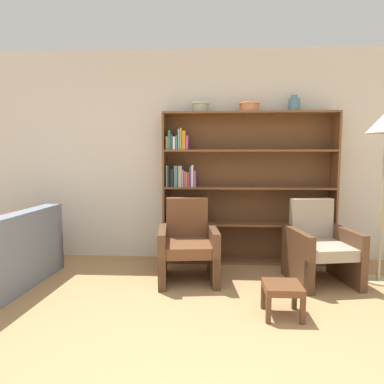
# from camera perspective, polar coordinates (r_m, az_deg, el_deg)

# --- Properties ---
(wall_back) EXTENTS (12.00, 0.06, 2.75)m
(wall_back) POSITION_cam_1_polar(r_m,az_deg,el_deg) (4.58, 2.91, 6.00)
(wall_back) COLOR silver
(wall_back) RESTS_ON ground
(bookshelf) EXTENTS (2.18, 0.30, 1.92)m
(bookshelf) POSITION_cam_1_polar(r_m,az_deg,el_deg) (4.44, 6.82, 0.13)
(bookshelf) COLOR brown
(bookshelf) RESTS_ON ground
(bowl_stoneware) EXTENTS (0.22, 0.22, 0.12)m
(bowl_stoneware) POSITION_cam_1_polar(r_m,az_deg,el_deg) (4.43, 1.40, 13.98)
(bowl_stoneware) COLOR gray
(bowl_stoneware) RESTS_ON bookshelf
(bowl_brass) EXTENTS (0.25, 0.25, 0.11)m
(bowl_brass) POSITION_cam_1_polar(r_m,az_deg,el_deg) (4.46, 9.51, 13.82)
(bowl_brass) COLOR #C67547
(bowl_brass) RESTS_ON bookshelf
(vase_tall) EXTENTS (0.14, 0.14, 0.20)m
(vase_tall) POSITION_cam_1_polar(r_m,az_deg,el_deg) (4.55, 16.66, 13.79)
(vase_tall) COLOR slate
(vase_tall) RESTS_ON bookshelf
(armchair_leather) EXTENTS (0.71, 0.74, 0.89)m
(armchair_leather) POSITION_cam_1_polar(r_m,az_deg,el_deg) (3.88, -0.71, -8.82)
(armchair_leather) COLOR brown
(armchair_leather) RESTS_ON ground
(armchair_cushioned) EXTENTS (0.75, 0.78, 0.89)m
(armchair_cushioned) POSITION_cam_1_polar(r_m,az_deg,el_deg) (4.05, 20.49, -8.55)
(armchair_cushioned) COLOR brown
(armchair_cushioned) RESTS_ON ground
(footstool) EXTENTS (0.32, 0.32, 0.28)m
(footstool) POSITION_cam_1_polar(r_m,az_deg,el_deg) (3.15, 14.83, -15.56)
(footstool) COLOR brown
(footstool) RESTS_ON ground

